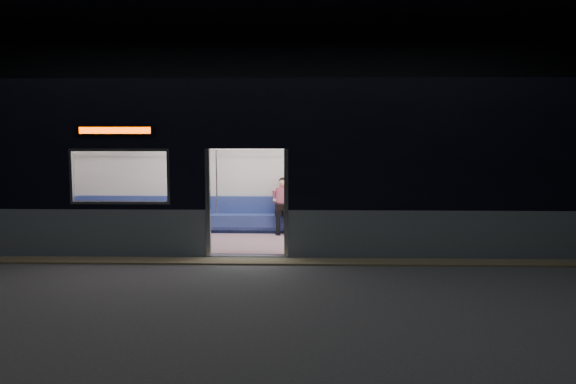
{
  "coord_description": "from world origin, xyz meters",
  "views": [
    {
      "loc": [
        1.1,
        -10.32,
        2.41
      ],
      "look_at": [
        0.74,
        2.3,
        1.11
      ],
      "focal_mm": 38.0,
      "sensor_mm": 36.0,
      "label": 1
    }
  ],
  "objects": [
    {
      "name": "station_floor",
      "position": [
        0.0,
        0.0,
        -0.01
      ],
      "size": [
        24.0,
        14.0,
        0.01
      ],
      "primitive_type": "cube",
      "color": "#47494C",
      "rests_on": "ground"
    },
    {
      "name": "tactile_strip",
      "position": [
        0.0,
        0.55,
        0.01
      ],
      "size": [
        22.8,
        0.5,
        0.03
      ],
      "primitive_type": "cube",
      "color": "#8C7F59",
      "rests_on": "station_floor"
    },
    {
      "name": "handbag",
      "position": [
        0.55,
        3.35,
        0.66
      ],
      "size": [
        0.33,
        0.31,
        0.13
      ],
      "primitive_type": "cube",
      "rotation": [
        0.0,
        0.0,
        -0.36
      ],
      "color": "black",
      "rests_on": "passenger"
    },
    {
      "name": "metro_car",
      "position": [
        -0.0,
        2.54,
        1.85
      ],
      "size": [
        18.0,
        3.04,
        3.35
      ],
      "color": "gray",
      "rests_on": "station_floor"
    },
    {
      "name": "passenger",
      "position": [
        0.58,
        3.55,
        0.76
      ],
      "size": [
        0.4,
        0.64,
        1.27
      ],
      "rotation": [
        0.0,
        0.0,
        0.2
      ],
      "color": "black",
      "rests_on": "metro_car"
    },
    {
      "name": "transit_map",
      "position": [
        4.73,
        3.85,
        1.46
      ],
      "size": [
        0.96,
        0.03,
        0.62
      ],
      "primitive_type": "cube",
      "color": "white",
      "rests_on": "metro_car"
    },
    {
      "name": "station_envelope",
      "position": [
        0.0,
        0.0,
        3.66
      ],
      "size": [
        24.0,
        14.0,
        5.0
      ],
      "color": "black",
      "rests_on": "station_floor"
    }
  ]
}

